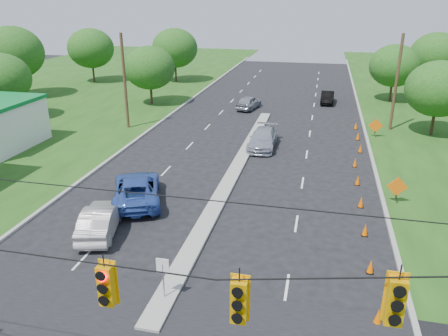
# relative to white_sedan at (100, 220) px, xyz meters

# --- Properties ---
(curb_left) EXTENTS (0.25, 110.00, 0.16)m
(curb_left) POSITION_rel_white_sedan_xyz_m (-4.78, 19.37, -0.78)
(curb_left) COLOR gray
(curb_left) RESTS_ON ground
(curb_right) EXTENTS (0.25, 110.00, 0.16)m
(curb_right) POSITION_rel_white_sedan_xyz_m (15.42, 19.37, -0.78)
(curb_right) COLOR gray
(curb_right) RESTS_ON ground
(median) EXTENTS (1.00, 34.00, 0.18)m
(median) POSITION_rel_white_sedan_xyz_m (5.32, 10.37, -0.78)
(median) COLOR gray
(median) RESTS_ON ground
(median_sign) EXTENTS (0.55, 0.06, 2.05)m
(median_sign) POSITION_rel_white_sedan_xyz_m (5.32, -4.63, 0.68)
(median_sign) COLOR gray
(median_sign) RESTS_ON ground
(signal_span) EXTENTS (25.60, 0.32, 9.00)m
(signal_span) POSITION_rel_white_sedan_xyz_m (5.27, -11.63, 4.19)
(signal_span) COLOR #422D1C
(signal_span) RESTS_ON ground
(utility_pole_far_left) EXTENTS (0.28, 0.28, 9.00)m
(utility_pole_far_left) POSITION_rel_white_sedan_xyz_m (-7.18, 19.37, 3.72)
(utility_pole_far_left) COLOR #422D1C
(utility_pole_far_left) RESTS_ON ground
(utility_pole_far_right) EXTENTS (0.28, 0.28, 9.00)m
(utility_pole_far_right) POSITION_rel_white_sedan_xyz_m (17.82, 24.37, 3.72)
(utility_pole_far_right) COLOR #422D1C
(utility_pole_far_right) RESTS_ON ground
(cone_1) EXTENTS (0.32, 0.32, 0.70)m
(cone_1) POSITION_rel_white_sedan_xyz_m (14.01, -4.13, -0.43)
(cone_1) COLOR #FF6300
(cone_1) RESTS_ON ground
(cone_2) EXTENTS (0.32, 0.32, 0.70)m
(cone_2) POSITION_rel_white_sedan_xyz_m (14.01, -0.63, -0.43)
(cone_2) COLOR #FF6300
(cone_2) RESTS_ON ground
(cone_3) EXTENTS (0.32, 0.32, 0.70)m
(cone_3) POSITION_rel_white_sedan_xyz_m (14.01, 2.87, -0.43)
(cone_3) COLOR #FF6300
(cone_3) RESTS_ON ground
(cone_4) EXTENTS (0.32, 0.32, 0.70)m
(cone_4) POSITION_rel_white_sedan_xyz_m (14.01, 6.37, -0.43)
(cone_4) COLOR #FF6300
(cone_4) RESTS_ON ground
(cone_5) EXTENTS (0.32, 0.32, 0.70)m
(cone_5) POSITION_rel_white_sedan_xyz_m (14.01, 9.87, -0.43)
(cone_5) COLOR #FF6300
(cone_5) RESTS_ON ground
(cone_6) EXTENTS (0.32, 0.32, 0.70)m
(cone_6) POSITION_rel_white_sedan_xyz_m (14.01, 13.37, -0.43)
(cone_6) COLOR #FF6300
(cone_6) RESTS_ON ground
(cone_7) EXTENTS (0.32, 0.32, 0.70)m
(cone_7) POSITION_rel_white_sedan_xyz_m (14.61, 16.87, -0.43)
(cone_7) COLOR #FF6300
(cone_7) RESTS_ON ground
(cone_8) EXTENTS (0.32, 0.32, 0.70)m
(cone_8) POSITION_rel_white_sedan_xyz_m (14.61, 20.37, -0.43)
(cone_8) COLOR #FF6300
(cone_8) RESTS_ON ground
(cone_9) EXTENTS (0.32, 0.32, 0.70)m
(cone_9) POSITION_rel_white_sedan_xyz_m (14.61, 23.87, -0.43)
(cone_9) COLOR #FF6300
(cone_9) RESTS_ON ground
(work_sign_1) EXTENTS (1.27, 0.58, 1.37)m
(work_sign_1) POSITION_rel_white_sedan_xyz_m (16.12, 7.37, 0.31)
(work_sign_1) COLOR black
(work_sign_1) RESTS_ON ground
(work_sign_2) EXTENTS (1.27, 0.58, 1.37)m
(work_sign_2) POSITION_rel_white_sedan_xyz_m (16.12, 21.37, 0.31)
(work_sign_2) COLOR black
(work_sign_2) RESTS_ON ground
(tree_2) EXTENTS (5.88, 5.88, 6.86)m
(tree_2) POSITION_rel_white_sedan_xyz_m (-20.68, 19.37, 3.56)
(tree_2) COLOR black
(tree_2) RESTS_ON ground
(tree_3) EXTENTS (7.56, 7.56, 8.82)m
(tree_3) POSITION_rel_white_sedan_xyz_m (-26.68, 29.37, 4.80)
(tree_3) COLOR black
(tree_3) RESTS_ON ground
(tree_4) EXTENTS (6.72, 6.72, 7.84)m
(tree_4) POSITION_rel_white_sedan_xyz_m (-22.68, 41.37, 4.18)
(tree_4) COLOR black
(tree_4) RESTS_ON ground
(tree_5) EXTENTS (5.88, 5.88, 6.86)m
(tree_5) POSITION_rel_white_sedan_xyz_m (-8.68, 29.37, 3.56)
(tree_5) COLOR black
(tree_5) RESTS_ON ground
(tree_6) EXTENTS (6.72, 6.72, 7.84)m
(tree_6) POSITION_rel_white_sedan_xyz_m (-10.68, 44.37, 4.18)
(tree_6) COLOR black
(tree_6) RESTS_ON ground
(tree_9) EXTENTS (5.88, 5.88, 6.86)m
(tree_9) POSITION_rel_white_sedan_xyz_m (21.32, 23.37, 3.56)
(tree_9) COLOR black
(tree_9) RESTS_ON ground
(tree_11) EXTENTS (6.72, 6.72, 7.84)m
(tree_11) POSITION_rel_white_sedan_xyz_m (25.32, 44.37, 4.18)
(tree_11) COLOR black
(tree_11) RESTS_ON ground
(tree_12) EXTENTS (5.88, 5.88, 6.86)m
(tree_12) POSITION_rel_white_sedan_xyz_m (19.32, 37.37, 3.56)
(tree_12) COLOR black
(tree_12) RESTS_ON ground
(white_sedan) EXTENTS (2.82, 5.01, 1.56)m
(white_sedan) POSITION_rel_white_sedan_xyz_m (0.00, 0.00, 0.00)
(white_sedan) COLOR #B3ACAA
(white_sedan) RESTS_ON ground
(blue_pickup) EXTENTS (4.87, 6.68, 1.69)m
(blue_pickup) POSITION_rel_white_sedan_xyz_m (0.34, 4.11, 0.06)
(blue_pickup) COLOR #2D4CA0
(blue_pickup) RESTS_ON ground
(silver_car_far) EXTENTS (2.20, 5.38, 1.56)m
(silver_car_far) POSITION_rel_white_sedan_xyz_m (6.56, 16.37, -0.00)
(silver_car_far) COLOR #8D91A2
(silver_car_far) RESTS_ON ground
(silver_car_oncoming) EXTENTS (2.69, 4.74, 1.52)m
(silver_car_oncoming) POSITION_rel_white_sedan_xyz_m (3.03, 29.71, -0.02)
(silver_car_oncoming) COLOR gray
(silver_car_oncoming) RESTS_ON ground
(dark_car_receding) EXTENTS (1.61, 4.38, 1.43)m
(dark_car_receding) POSITION_rel_white_sedan_xyz_m (11.80, 34.71, -0.07)
(dark_car_receding) COLOR black
(dark_car_receding) RESTS_ON ground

